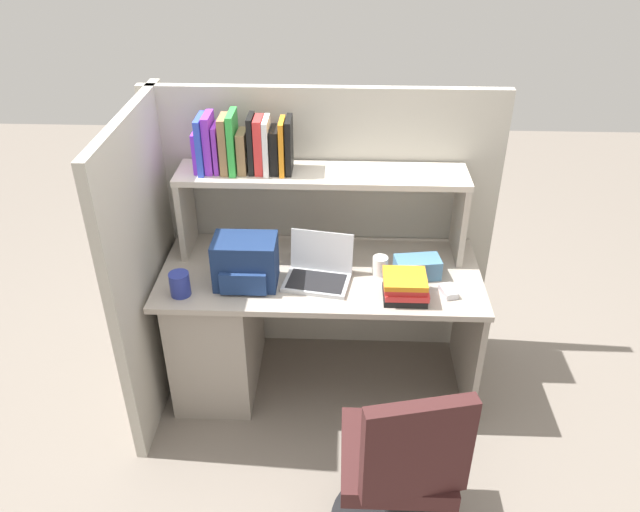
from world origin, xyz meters
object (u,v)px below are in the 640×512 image
Objects in this scene: laptop at (319,270)px; office_chair at (399,477)px; backpack at (245,263)px; snack_canister at (180,284)px; paper_cup at (380,266)px; computer_mouse at (448,291)px; tissue_box at (417,267)px.

laptop is 0.37× the size of office_chair.
backpack is 0.32m from snack_canister.
snack_canister reaches higher than paper_cup.
computer_mouse is 0.47× the size of tissue_box.
computer_mouse is 0.90m from office_chair.
snack_canister is at bearing -160.76° from backpack.
backpack is 2.88× the size of computer_mouse.
snack_canister reaches higher than tissue_box.
laptop is 0.63m from computer_mouse.
laptop reaches higher than snack_canister.
tissue_box is at bearing -110.25° from office_chair.
paper_cup is at bearing 167.29° from tissue_box.
paper_cup is (-0.32, 0.17, 0.03)m from computer_mouse.
paper_cup is 0.43× the size of tissue_box.
tissue_box is 1.88× the size of snack_canister.
backpack is (-0.35, -0.05, 0.07)m from laptop.
office_chair is (0.06, -0.96, -0.38)m from paper_cup.
paper_cup is (0.30, 0.06, -0.00)m from laptop.
laptop is at bearing -80.86° from office_chair.
backpack is 0.32× the size of office_chair.
laptop is 2.98× the size of snack_canister.
backpack is at bearing 19.24° from snack_canister.
backpack reaches higher than tissue_box.
office_chair reaches higher than tissue_box.
office_chair is at bearing -68.26° from laptop.
office_chair is at bearing -124.36° from computer_mouse.
laptop reaches higher than tissue_box.
computer_mouse is 1.27m from snack_canister.
office_chair is at bearing -86.68° from paper_cup.
laptop reaches higher than computer_mouse.
paper_cup is 1.03m from office_chair.
computer_mouse is 0.21m from tissue_box.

